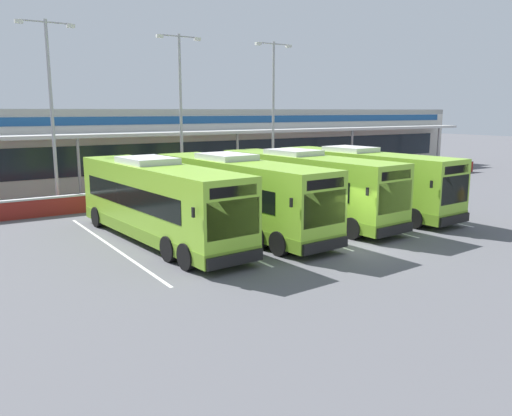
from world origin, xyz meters
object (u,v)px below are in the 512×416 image
at_px(coach_bus_left_centre, 238,196).
at_px(lamp_post_centre, 181,105).
at_px(lamp_post_east, 273,105).
at_px(coach_bus_right_centre, 362,182).
at_px(coach_bus_centre, 305,187).
at_px(lamp_post_west, 51,104).
at_px(coach_bus_leftmost, 158,203).

relative_size(coach_bus_left_centre, lamp_post_centre, 1.12).
bearing_deg(lamp_post_east, coach_bus_right_centre, -98.23).
distance_m(coach_bus_left_centre, coach_bus_centre, 4.49).
distance_m(coach_bus_centre, lamp_post_centre, 12.58).
bearing_deg(lamp_post_west, coach_bus_centre, -44.69).
xyz_separation_m(coach_bus_left_centre, lamp_post_west, (-6.13, 10.87, 4.50)).
xyz_separation_m(coach_bus_left_centre, lamp_post_centre, (2.66, 11.99, 4.50)).
bearing_deg(lamp_post_west, lamp_post_centre, 7.27).
distance_m(coach_bus_leftmost, coach_bus_right_centre, 12.73).
height_order(coach_bus_leftmost, lamp_post_east, lamp_post_east).
bearing_deg(coach_bus_left_centre, coach_bus_leftmost, 175.42).
relative_size(coach_bus_centre, lamp_post_west, 1.12).
distance_m(coach_bus_centre, lamp_post_west, 15.58).
xyz_separation_m(coach_bus_left_centre, coach_bus_right_centre, (8.70, 0.32, 0.00)).
bearing_deg(coach_bus_centre, lamp_post_east, 62.68).
distance_m(lamp_post_west, lamp_post_centre, 8.86).
bearing_deg(coach_bus_leftmost, coach_bus_centre, 0.38).
xyz_separation_m(coach_bus_leftmost, lamp_post_west, (-2.09, 10.55, 4.50)).
bearing_deg(lamp_post_centre, coach_bus_left_centre, -102.51).
xyz_separation_m(lamp_post_west, lamp_post_east, (16.48, 0.89, 0.00)).
distance_m(coach_bus_right_centre, lamp_post_east, 12.41).
distance_m(coach_bus_centre, lamp_post_east, 13.58).
distance_m(coach_bus_leftmost, coach_bus_left_centre, 4.05).
xyz_separation_m(lamp_post_west, lamp_post_centre, (8.79, 1.12, 0.00)).
bearing_deg(lamp_post_centre, coach_bus_right_centre, -62.66).
bearing_deg(lamp_post_east, lamp_post_centre, 178.31).
height_order(coach_bus_left_centre, lamp_post_west, lamp_post_west).
relative_size(coach_bus_centre, lamp_post_centre, 1.12).
relative_size(coach_bus_left_centre, lamp_post_west, 1.12).
bearing_deg(lamp_post_east, lamp_post_west, -176.90).
height_order(coach_bus_centre, lamp_post_west, lamp_post_west).
height_order(coach_bus_leftmost, lamp_post_centre, lamp_post_centre).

